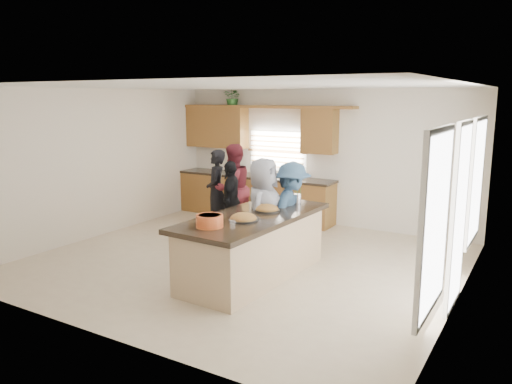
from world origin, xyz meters
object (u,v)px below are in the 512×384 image
Objects in this scene: woman_left_front at (231,199)px; woman_right_back at (292,213)px; woman_left_back at (216,191)px; island at (253,248)px; salad_bowl at (210,220)px; woman_left_mid at (233,188)px; woman_right_front at (263,212)px.

woman_left_front is 0.90× the size of woman_right_back.
woman_right_back reaches higher than woman_left_back.
salad_bowl reaches higher than island.
island is at bearing 12.37° from woman_left_back.
woman_left_mid is 2.11m from woman_right_front.
salad_bowl is 1.84m from woman_right_back.
salad_bowl is 0.21× the size of woman_left_mid.
woman_left_back reaches higher than woman_left_front.
woman_right_back is at bearing 41.82° from woman_left_front.
woman_left_back is 2.31m from woman_right_back.
woman_left_front is at bearing 53.36° from woman_right_back.
island is 1.87× the size of woman_left_front.
salad_bowl is at bearing 3.47° from woman_left_front.
woman_right_back is at bearing 32.18° from woman_left_back.
woman_left_mid reaches higher than woman_right_front.
woman_left_mid is 0.45m from woman_left_front.
woman_left_mid is at bearing 89.54° from woman_left_back.
woman_left_back is 0.52m from woman_left_front.
woman_left_mid is 2.15m from woman_right_back.
island is at bearing 81.06° from salad_bowl.
woman_right_front is at bearing 26.28° from woman_left_front.
island is 1.68× the size of woman_left_back.
woman_left_front is at bearing 33.09° from woman_left_back.
island is 1.60× the size of woman_right_front.
woman_right_front is at bearing 108.14° from island.
woman_right_back is at bearing 72.55° from woman_left_mid.
woman_left_back is 0.94× the size of woman_left_mid.
woman_left_front is 1.79m from woman_right_back.
woman_right_front is at bearing 20.24° from woman_left_back.
salad_bowl is 0.21× the size of woman_right_front.
woman_left_mid is 1.19× the size of woman_left_front.
woman_right_back is at bearing -51.79° from woman_right_front.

